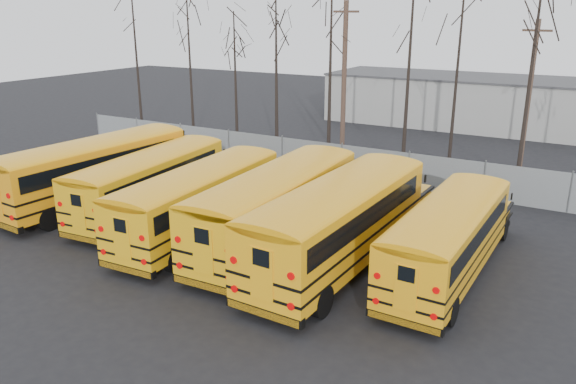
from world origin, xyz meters
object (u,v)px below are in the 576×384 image
Objects in this scene: bus_a at (98,165)px; utility_pole_right at (528,101)px; bus_e at (343,216)px; utility_pole_left at (344,81)px; bus_c at (203,195)px; bus_d at (280,201)px; bus_b at (153,177)px; bus_f at (450,233)px.

utility_pole_right reaches higher than bus_a.
bus_e is 1.23× the size of utility_pole_left.
bus_a is 7.31m from bus_c.
bus_e reaches higher than bus_c.
bus_d is at bearing -99.33° from utility_pole_right.
bus_e is (13.69, -0.61, 0.02)m from bus_a.
utility_pole_right is (14.45, 14.25, 2.81)m from bus_b.
utility_pole_right is at bearing 11.24° from utility_pole_left.
bus_d is at bearing 9.21° from bus_c.
bus_d is 3.05m from bus_e.
bus_c is at bearing -171.64° from bus_f.
bus_b is 10.32m from bus_e.
bus_d is 0.98× the size of bus_e.
utility_pole_left is (7.10, 13.83, 3.15)m from bus_a.
utility_pole_left is at bearing 116.77° from bus_e.
bus_c is (7.26, -0.87, -0.15)m from bus_a.
utility_pole_right is (0.37, 14.08, 2.88)m from bus_f.
utility_pole_left is (-0.16, 14.70, 3.30)m from bus_c.
utility_pole_left is at bearing 102.69° from bus_d.
bus_c is at bearing -107.80° from utility_pole_right.
bus_f is at bearing 5.28° from bus_a.
bus_c is at bearing -81.57° from utility_pole_left.
bus_a is 13.71m from bus_e.
bus_e is at bearing -9.37° from bus_b.
bus_f is (14.07, 0.16, -0.06)m from bus_b.
utility_pole_left is at bearing 129.00° from bus_f.
utility_pole_left is (-3.58, 13.98, 3.17)m from bus_d.
utility_pole_left is at bearing 66.83° from bus_a.
bus_d is 16.51m from utility_pole_right.
bus_c is at bearing -169.77° from bus_d.
utility_pole_left reaches higher than bus_d.
utility_pole_right is at bearing 76.77° from bus_e.
bus_b is 14.48m from utility_pole_left.
utility_pole_left is (-10.39, 13.44, 3.40)m from bus_f.
utility_pole_right is at bearing 62.19° from bus_d.
bus_b is (3.41, 0.23, -0.19)m from bus_a.
bus_e reaches higher than bus_a.
bus_f is 1.18× the size of utility_pole_right.
bus_e is at bearing -0.30° from bus_c.
bus_f is at bearing -74.70° from utility_pole_right.
bus_c is at bearing -20.74° from bus_b.
bus_b is 0.90× the size of bus_e.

